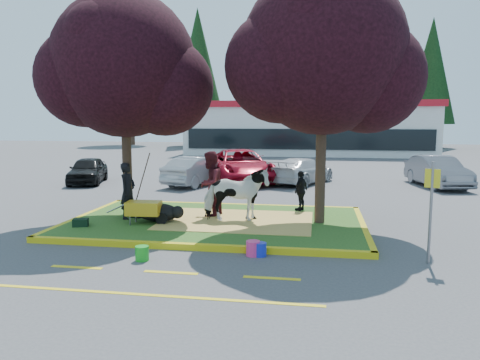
% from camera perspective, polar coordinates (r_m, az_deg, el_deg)
% --- Properties ---
extents(ground, '(90.00, 90.00, 0.00)m').
position_cam_1_polar(ground, '(13.41, -2.92, -5.51)').
color(ground, '#424244').
rests_on(ground, ground).
extents(median_island, '(8.00, 5.00, 0.15)m').
position_cam_1_polar(median_island, '(13.39, -2.92, -5.19)').
color(median_island, '#255119').
rests_on(median_island, ground).
extents(curb_near, '(8.30, 0.16, 0.15)m').
position_cam_1_polar(curb_near, '(10.96, -5.82, -8.11)').
color(curb_near, gold).
rests_on(curb_near, ground).
extents(curb_far, '(8.30, 0.16, 0.15)m').
position_cam_1_polar(curb_far, '(15.87, -0.93, -3.17)').
color(curb_far, gold).
rests_on(curb_far, ground).
extents(curb_left, '(0.16, 5.30, 0.15)m').
position_cam_1_polar(curb_left, '(14.80, -18.59, -4.36)').
color(curb_left, gold).
rests_on(curb_left, ground).
extents(curb_right, '(0.16, 5.30, 0.15)m').
position_cam_1_polar(curb_right, '(13.16, 14.80, -5.67)').
color(curb_right, gold).
rests_on(curb_right, ground).
extents(straw_bedding, '(4.20, 3.00, 0.01)m').
position_cam_1_polar(straw_bedding, '(13.26, -0.38, -4.96)').
color(straw_bedding, '#E4C25E').
rests_on(straw_bedding, median_island).
extents(tree_purple_left, '(5.06, 4.20, 6.51)m').
position_cam_1_polar(tree_purple_left, '(14.34, -13.89, 12.67)').
color(tree_purple_left, black).
rests_on(tree_purple_left, median_island).
extents(tree_purple_right, '(5.30, 4.40, 6.82)m').
position_cam_1_polar(tree_purple_right, '(13.03, 10.17, 14.19)').
color(tree_purple_right, black).
rests_on(tree_purple_right, median_island).
extents(fire_lane_stripe_a, '(1.10, 0.12, 0.01)m').
position_cam_1_polar(fire_lane_stripe_a, '(10.27, -19.28, -10.01)').
color(fire_lane_stripe_a, yellow).
rests_on(fire_lane_stripe_a, ground).
extents(fire_lane_stripe_b, '(1.10, 0.12, 0.01)m').
position_cam_1_polar(fire_lane_stripe_b, '(9.50, -8.43, -11.09)').
color(fire_lane_stripe_b, yellow).
rests_on(fire_lane_stripe_b, ground).
extents(fire_lane_stripe_c, '(1.10, 0.12, 0.01)m').
position_cam_1_polar(fire_lane_stripe_c, '(9.11, 3.90, -11.85)').
color(fire_lane_stripe_c, yellow).
rests_on(fire_lane_stripe_c, ground).
extents(fire_lane_long, '(6.00, 0.10, 0.01)m').
position_cam_1_polar(fire_lane_long, '(8.44, -10.98, -13.60)').
color(fire_lane_long, yellow).
rests_on(fire_lane_long, ground).
extents(retail_building, '(20.40, 8.40, 4.40)m').
position_cam_1_polar(retail_building, '(40.76, 8.33, 6.38)').
color(retail_building, silver).
rests_on(retail_building, ground).
extents(treeline, '(46.58, 7.80, 14.63)m').
position_cam_1_polar(treeline, '(50.61, 7.78, 12.82)').
color(treeline, black).
rests_on(treeline, ground).
extents(cow, '(1.93, 1.17, 1.52)m').
position_cam_1_polar(cow, '(13.05, -0.49, -1.79)').
color(cow, white).
rests_on(cow, median_island).
extents(calf, '(1.27, 0.83, 0.51)m').
position_cam_1_polar(calf, '(13.32, -9.94, -3.91)').
color(calf, black).
rests_on(calf, median_island).
extents(handler, '(0.48, 0.64, 1.62)m').
position_cam_1_polar(handler, '(13.81, -13.53, -1.27)').
color(handler, black).
rests_on(handler, median_island).
extents(visitor_a, '(0.91, 1.07, 1.92)m').
position_cam_1_polar(visitor_a, '(13.77, -3.66, -0.47)').
color(visitor_a, '#43131A').
rests_on(visitor_a, median_island).
extents(visitor_b, '(0.60, 0.79, 1.25)m').
position_cam_1_polar(visitor_b, '(14.75, 7.45, -1.30)').
color(visitor_b, black).
rests_on(visitor_b, median_island).
extents(wheelbarrow, '(1.65, 0.62, 0.62)m').
position_cam_1_polar(wheelbarrow, '(13.06, -11.62, -3.42)').
color(wheelbarrow, black).
rests_on(wheelbarrow, median_island).
extents(gear_bag_dark, '(0.56, 0.43, 0.25)m').
position_cam_1_polar(gear_bag_dark, '(14.08, -12.59, -3.90)').
color(gear_bag_dark, black).
rests_on(gear_bag_dark, median_island).
extents(gear_bag_green, '(0.44, 0.34, 0.21)m').
position_cam_1_polar(gear_bag_green, '(13.27, -18.86, -4.93)').
color(gear_bag_green, black).
rests_on(gear_bag_green, median_island).
extents(sign_post, '(0.30, 0.11, 2.15)m').
position_cam_1_polar(sign_post, '(10.43, 22.27, -2.56)').
color(sign_post, slate).
rests_on(sign_post, ground).
extents(bucket_green, '(0.31, 0.31, 0.31)m').
position_cam_1_polar(bucket_green, '(10.33, -11.85, -8.74)').
color(bucket_green, '#189C1F').
rests_on(bucket_green, ground).
extents(bucket_pink, '(0.38, 0.38, 0.34)m').
position_cam_1_polar(bucket_pink, '(10.45, 1.60, -8.33)').
color(bucket_pink, '#EC3480').
rests_on(bucket_pink, ground).
extents(bucket_blue, '(0.35, 0.35, 0.30)m').
position_cam_1_polar(bucket_blue, '(10.44, 2.46, -8.45)').
color(bucket_blue, '#192CCE').
rests_on(bucket_blue, ground).
extents(car_black, '(2.37, 3.85, 1.22)m').
position_cam_1_polar(car_black, '(23.00, -18.07, 1.15)').
color(car_black, black).
rests_on(car_black, ground).
extents(car_silver, '(2.57, 4.18, 1.30)m').
position_cam_1_polar(car_silver, '(21.38, -5.17, 1.14)').
color(car_silver, '#95989C').
rests_on(car_silver, ground).
extents(car_red, '(4.39, 6.08, 1.54)m').
position_cam_1_polar(car_red, '(22.34, 0.00, 1.75)').
color(car_red, '#A60D23').
rests_on(car_red, ground).
extents(car_white, '(3.26, 4.47, 1.20)m').
position_cam_1_polar(car_white, '(21.96, 7.57, 1.14)').
color(car_white, silver).
rests_on(car_white, ground).
extents(car_grey, '(2.24, 4.36, 1.37)m').
position_cam_1_polar(car_grey, '(22.46, 22.94, 0.96)').
color(car_grey, slate).
rests_on(car_grey, ground).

